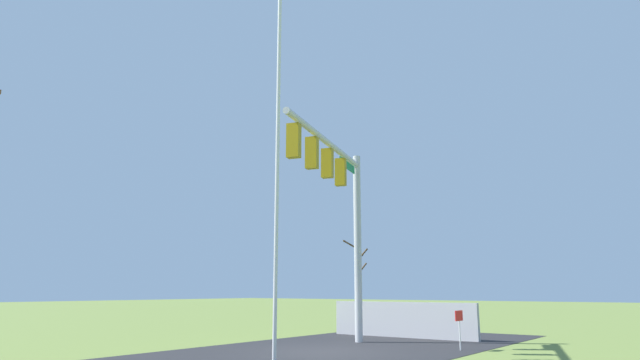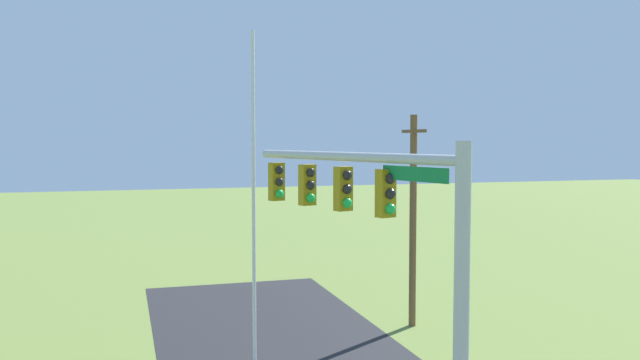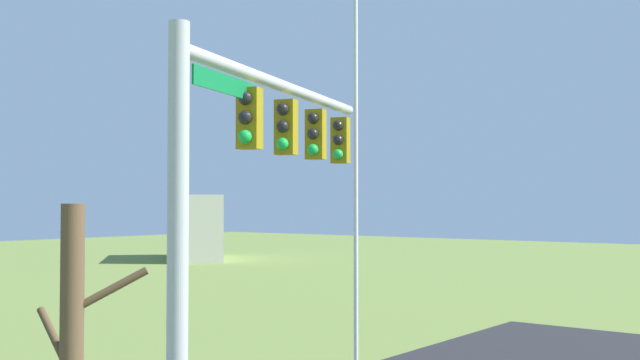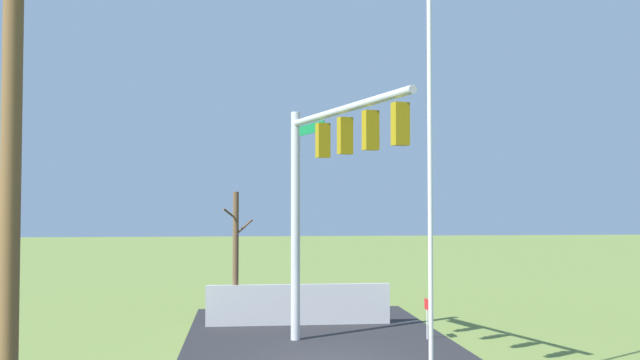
{
  "view_description": "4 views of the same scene",
  "coord_description": "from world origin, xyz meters",
  "px_view_note": "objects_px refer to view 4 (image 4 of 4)",
  "views": [
    {
      "loc": [
        -14.16,
        -10.37,
        1.87
      ],
      "look_at": [
        -0.77,
        -0.41,
        5.23
      ],
      "focal_mm": 30.59,
      "sensor_mm": 36.0,
      "label": 1
    },
    {
      "loc": [
        13.16,
        -4.93,
        6.95
      ],
      "look_at": [
        -0.92,
        -0.68,
        6.03
      ],
      "focal_mm": 36.88,
      "sensor_mm": 36.0,
      "label": 2
    },
    {
      "loc": [
        9.64,
        8.14,
        4.53
      ],
      "look_at": [
        -0.71,
        0.07,
        4.96
      ],
      "focal_mm": 42.25,
      "sensor_mm": 36.0,
      "label": 3
    },
    {
      "loc": [
        -18.61,
        2.31,
        4.02
      ],
      "look_at": [
        -0.38,
        0.32,
        4.72
      ],
      "focal_mm": 40.14,
      "sensor_mm": 36.0,
      "label": 4
    }
  ],
  "objects_px": {
    "utility_pole": "(10,202)",
    "bare_tree": "(236,257)",
    "flagpole": "(430,164)",
    "open_sign": "(427,309)",
    "signal_mast": "(325,171)"
  },
  "relations": [
    {
      "from": "bare_tree",
      "to": "open_sign",
      "type": "xyz_separation_m",
      "value": [
        -3.13,
        -5.82,
        -1.42
      ]
    },
    {
      "from": "signal_mast",
      "to": "open_sign",
      "type": "height_order",
      "value": "signal_mast"
    },
    {
      "from": "signal_mast",
      "to": "flagpole",
      "type": "height_order",
      "value": "flagpole"
    },
    {
      "from": "utility_pole",
      "to": "open_sign",
      "type": "bearing_deg",
      "value": -36.48
    },
    {
      "from": "bare_tree",
      "to": "open_sign",
      "type": "distance_m",
      "value": 6.76
    },
    {
      "from": "signal_mast",
      "to": "utility_pole",
      "type": "relative_size",
      "value": 0.88
    },
    {
      "from": "utility_pole",
      "to": "open_sign",
      "type": "xyz_separation_m",
      "value": [
        11.65,
        -8.62,
        -3.18
      ]
    },
    {
      "from": "signal_mast",
      "to": "flagpole",
      "type": "bearing_deg",
      "value": -162.44
    },
    {
      "from": "utility_pole",
      "to": "open_sign",
      "type": "distance_m",
      "value": 14.84
    },
    {
      "from": "flagpole",
      "to": "utility_pole",
      "type": "height_order",
      "value": "flagpole"
    },
    {
      "from": "signal_mast",
      "to": "bare_tree",
      "type": "bearing_deg",
      "value": 26.75
    },
    {
      "from": "utility_pole",
      "to": "bare_tree",
      "type": "bearing_deg",
      "value": -10.72
    },
    {
      "from": "signal_mast",
      "to": "flagpole",
      "type": "relative_size",
      "value": 0.71
    },
    {
      "from": "flagpole",
      "to": "utility_pole",
      "type": "xyz_separation_m",
      "value": [
        -4.78,
        6.89,
        -0.82
      ]
    },
    {
      "from": "open_sign",
      "to": "signal_mast",
      "type": "bearing_deg",
      "value": 118.57
    }
  ]
}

